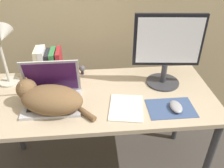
{
  "coord_description": "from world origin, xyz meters",
  "views": [
    {
      "loc": [
        -0.03,
        -0.87,
        1.6
      ],
      "look_at": [
        0.07,
        0.29,
        0.82
      ],
      "focal_mm": 38.0,
      "sensor_mm": 36.0,
      "label": 1
    }
  ],
  "objects_px": {
    "laptop": "(52,95)",
    "notepad": "(126,108)",
    "external_monitor": "(167,48)",
    "cat": "(49,98)",
    "computer_mouse": "(176,107)",
    "book_row": "(49,65)",
    "desk_lamp": "(4,45)",
    "webcam": "(82,69)"
  },
  "relations": [
    {
      "from": "computer_mouse",
      "to": "book_row",
      "type": "relative_size",
      "value": 0.5
    },
    {
      "from": "cat",
      "to": "desk_lamp",
      "type": "distance_m",
      "value": 0.44
    },
    {
      "from": "book_row",
      "to": "notepad",
      "type": "xyz_separation_m",
      "value": [
        0.47,
        -0.38,
        -0.1
      ]
    },
    {
      "from": "external_monitor",
      "to": "book_row",
      "type": "distance_m",
      "value": 0.78
    },
    {
      "from": "cat",
      "to": "notepad",
      "type": "height_order",
      "value": "cat"
    },
    {
      "from": "laptop",
      "to": "cat",
      "type": "bearing_deg",
      "value": -97.25
    },
    {
      "from": "book_row",
      "to": "cat",
      "type": "bearing_deg",
      "value": -83.54
    },
    {
      "from": "laptop",
      "to": "cat",
      "type": "distance_m",
      "value": 0.07
    },
    {
      "from": "computer_mouse",
      "to": "webcam",
      "type": "distance_m",
      "value": 0.7
    },
    {
      "from": "notepad",
      "to": "webcam",
      "type": "xyz_separation_m",
      "value": [
        -0.26,
        0.41,
        0.04
      ]
    },
    {
      "from": "cat",
      "to": "desk_lamp",
      "type": "bearing_deg",
      "value": 134.48
    },
    {
      "from": "external_monitor",
      "to": "computer_mouse",
      "type": "bearing_deg",
      "value": -89.95
    },
    {
      "from": "external_monitor",
      "to": "webcam",
      "type": "bearing_deg",
      "value": 163.13
    },
    {
      "from": "external_monitor",
      "to": "computer_mouse",
      "type": "distance_m",
      "value": 0.36
    },
    {
      "from": "desk_lamp",
      "to": "laptop",
      "type": "bearing_deg",
      "value": -37.35
    },
    {
      "from": "laptop",
      "to": "external_monitor",
      "type": "height_order",
      "value": "external_monitor"
    },
    {
      "from": "laptop",
      "to": "cat",
      "type": "height_order",
      "value": "laptop"
    },
    {
      "from": "notepad",
      "to": "computer_mouse",
      "type": "bearing_deg",
      "value": -7.11
    },
    {
      "from": "external_monitor",
      "to": "webcam",
      "type": "xyz_separation_m",
      "value": [
        -0.54,
        0.16,
        -0.21
      ]
    },
    {
      "from": "book_row",
      "to": "webcam",
      "type": "distance_m",
      "value": 0.23
    },
    {
      "from": "external_monitor",
      "to": "computer_mouse",
      "type": "relative_size",
      "value": 4.18
    },
    {
      "from": "cat",
      "to": "computer_mouse",
      "type": "bearing_deg",
      "value": -5.47
    },
    {
      "from": "external_monitor",
      "to": "webcam",
      "type": "height_order",
      "value": "external_monitor"
    },
    {
      "from": "laptop",
      "to": "webcam",
      "type": "bearing_deg",
      "value": 61.34
    },
    {
      "from": "computer_mouse",
      "to": "laptop",
      "type": "bearing_deg",
      "value": 169.47
    },
    {
      "from": "book_row",
      "to": "notepad",
      "type": "bearing_deg",
      "value": -38.47
    },
    {
      "from": "computer_mouse",
      "to": "book_row",
      "type": "xyz_separation_m",
      "value": [
        -0.75,
        0.41,
        0.09
      ]
    },
    {
      "from": "computer_mouse",
      "to": "desk_lamp",
      "type": "xyz_separation_m",
      "value": [
        -0.99,
        0.34,
        0.26
      ]
    },
    {
      "from": "webcam",
      "to": "desk_lamp",
      "type": "bearing_deg",
      "value": -167.8
    },
    {
      "from": "computer_mouse",
      "to": "notepad",
      "type": "bearing_deg",
      "value": 172.89
    },
    {
      "from": "external_monitor",
      "to": "book_row",
      "type": "height_order",
      "value": "external_monitor"
    },
    {
      "from": "laptop",
      "to": "desk_lamp",
      "type": "height_order",
      "value": "desk_lamp"
    },
    {
      "from": "cat",
      "to": "laptop",
      "type": "bearing_deg",
      "value": 82.75
    },
    {
      "from": "notepad",
      "to": "webcam",
      "type": "distance_m",
      "value": 0.48
    },
    {
      "from": "external_monitor",
      "to": "notepad",
      "type": "bearing_deg",
      "value": -139.11
    },
    {
      "from": "book_row",
      "to": "desk_lamp",
      "type": "height_order",
      "value": "desk_lamp"
    },
    {
      "from": "book_row",
      "to": "notepad",
      "type": "relative_size",
      "value": 0.83
    },
    {
      "from": "cat",
      "to": "computer_mouse",
      "type": "xyz_separation_m",
      "value": [
        0.72,
        -0.07,
        -0.06
      ]
    },
    {
      "from": "laptop",
      "to": "notepad",
      "type": "bearing_deg",
      "value": -12.75
    },
    {
      "from": "webcam",
      "to": "computer_mouse",
      "type": "bearing_deg",
      "value": -39.39
    },
    {
      "from": "cat",
      "to": "webcam",
      "type": "xyz_separation_m",
      "value": [
        0.18,
        0.37,
        -0.03
      ]
    },
    {
      "from": "external_monitor",
      "to": "desk_lamp",
      "type": "bearing_deg",
      "value": 176.17
    }
  ]
}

